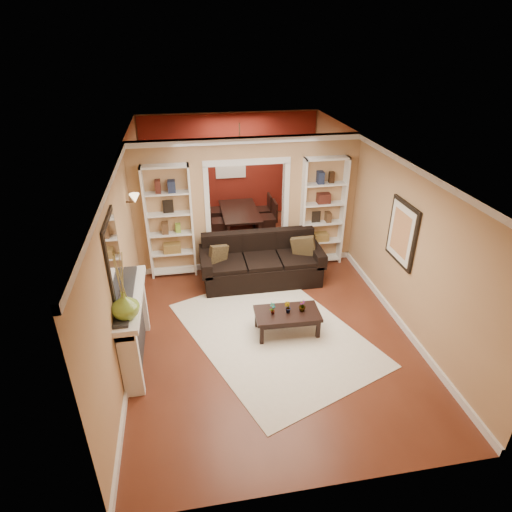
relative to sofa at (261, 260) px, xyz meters
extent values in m
plane|color=brown|center=(-0.17, -0.45, -0.47)|extent=(8.00, 8.00, 0.00)
plane|color=white|center=(-0.17, -0.45, 2.23)|extent=(8.00, 8.00, 0.00)
plane|color=tan|center=(-0.17, 3.55, 0.88)|extent=(8.00, 0.00, 8.00)
plane|color=tan|center=(-0.17, -4.45, 0.88)|extent=(8.00, 0.00, 8.00)
plane|color=tan|center=(-2.42, -0.45, 0.88)|extent=(0.00, 8.00, 8.00)
plane|color=tan|center=(2.08, -0.45, 0.88)|extent=(0.00, 8.00, 8.00)
cube|color=tan|center=(-0.17, 0.75, 0.88)|extent=(4.50, 0.15, 2.70)
cube|color=maroon|center=(-0.17, 3.52, 0.85)|extent=(4.44, 0.04, 2.64)
cube|color=#8CA5CC|center=(-0.17, 3.48, 1.08)|extent=(0.78, 0.03, 0.98)
cube|color=silver|center=(-0.11, -1.71, -0.46)|extent=(3.45, 3.99, 0.01)
cube|color=black|center=(0.00, 0.00, 0.00)|extent=(2.38, 1.03, 0.93)
cube|color=#503F22|center=(-0.84, -0.02, 0.18)|extent=(0.38, 0.26, 0.37)
cube|color=#503F22|center=(0.84, -0.02, 0.22)|extent=(0.47, 0.30, 0.46)
cube|color=black|center=(0.11, -1.71, -0.26)|extent=(1.08, 0.61, 0.40)
imported|color=#336626|center=(-0.13, -1.71, 0.04)|extent=(0.13, 0.13, 0.21)
imported|color=#336626|center=(0.11, -1.71, 0.03)|extent=(0.14, 0.13, 0.19)
imported|color=#336626|center=(0.36, -1.71, 0.03)|extent=(0.13, 0.13, 0.20)
cube|color=white|center=(-1.72, 0.58, 0.68)|extent=(0.90, 0.30, 2.30)
cube|color=white|center=(1.38, 0.58, 0.68)|extent=(0.90, 0.30, 2.30)
cube|color=white|center=(-2.26, -1.95, 0.11)|extent=(0.32, 1.70, 1.16)
imported|color=olive|center=(-2.26, -2.48, 0.88)|extent=(0.37, 0.37, 0.38)
cube|color=silver|center=(-2.40, -1.95, 1.33)|extent=(0.03, 0.95, 1.10)
cube|color=#FFE0A5|center=(-2.32, 0.10, 1.36)|extent=(0.18, 0.18, 0.22)
cube|color=black|center=(2.04, -1.45, 1.08)|extent=(0.04, 0.85, 1.05)
imported|color=black|center=(-0.06, 2.43, -0.18)|extent=(1.60, 0.89, 0.56)
cube|color=black|center=(-0.61, 2.13, -0.04)|extent=(0.45, 0.45, 0.86)
cube|color=black|center=(0.49, 2.13, -0.03)|extent=(0.48, 0.48, 0.88)
cube|color=black|center=(-0.61, 2.73, 0.00)|extent=(0.56, 0.56, 0.93)
cube|color=black|center=(0.49, 2.73, -0.05)|extent=(0.49, 0.49, 0.83)
cube|color=#342318|center=(-0.17, 2.25, 1.55)|extent=(0.50, 0.50, 0.30)
camera|label=1|loc=(-1.38, -7.26, 4.02)|focal=30.00mm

